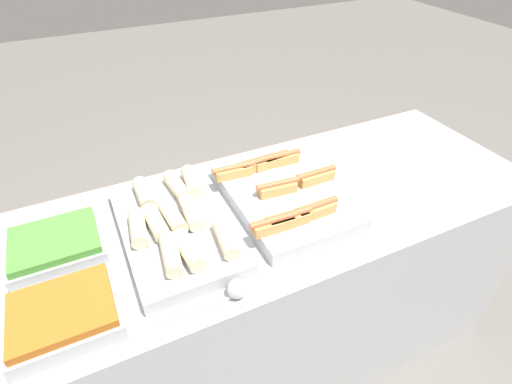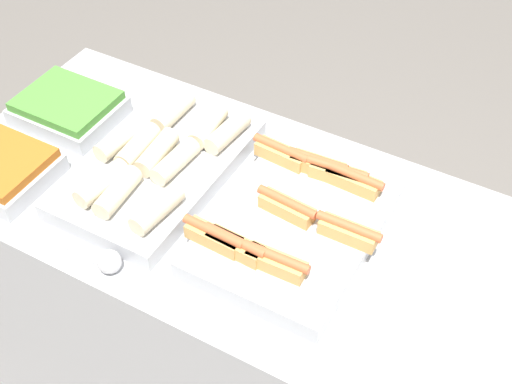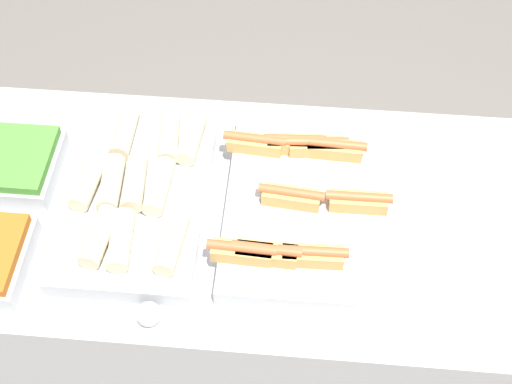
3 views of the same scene
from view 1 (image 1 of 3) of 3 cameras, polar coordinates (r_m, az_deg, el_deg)
name	(u,v)px [view 1 (image 1 of 3)]	position (r m, az deg, el deg)	size (l,w,h in m)	color
ground_plane	(279,343)	(2.13, 3.30, -20.72)	(12.00, 12.00, 0.00)	slate
counter	(283,283)	(1.76, 3.83, -12.87)	(1.89, 0.73, 0.91)	#B7BABF
tray_hotdogs	(283,193)	(1.41, 3.84, -0.21)	(0.41, 0.52, 0.10)	#B7BABF
tray_wraps	(176,225)	(1.30, -11.40, -4.70)	(0.33, 0.54, 0.10)	#B7BABF
tray_side_front	(64,316)	(1.16, -25.69, -15.67)	(0.27, 0.22, 0.07)	#B7BABF
tray_side_back	(57,246)	(1.36, -26.60, -6.95)	(0.27, 0.22, 0.07)	#B7BABF
serving_spoon_near	(233,291)	(1.12, -3.29, -13.91)	(0.25, 0.06, 0.06)	silver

